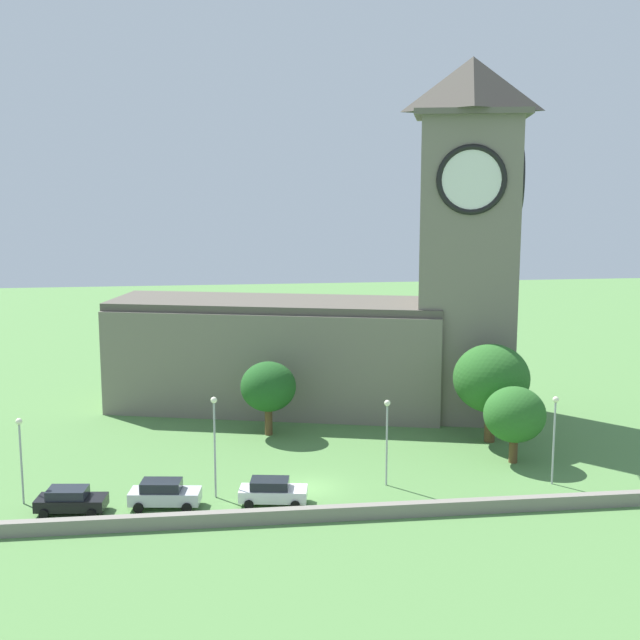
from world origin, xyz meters
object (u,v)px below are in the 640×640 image
(streetlamp_east_mid, at_px, (555,425))
(tree_riverside_east, at_px, (268,387))
(car_black, at_px, (70,500))
(car_silver, at_px, (164,494))
(tree_riverside_west, at_px, (491,379))
(streetlamp_west_end, at_px, (20,446))
(streetlamp_west_mid, at_px, (214,431))
(streetlamp_central, at_px, (387,428))
(church, at_px, (357,305))
(car_white, at_px, (272,491))
(tree_churchyard, at_px, (515,415))

(streetlamp_east_mid, distance_m, tree_riverside_east, 24.08)
(tree_riverside_east, bearing_deg, car_black, -132.23)
(car_silver, bearing_deg, tree_riverside_west, 23.05)
(tree_riverside_east, bearing_deg, tree_riverside_west, -13.13)
(streetlamp_east_mid, height_order, tree_riverside_west, tree_riverside_west)
(streetlamp_west_end, relative_size, streetlamp_east_mid, 0.92)
(tree_riverside_west, bearing_deg, streetlamp_west_mid, -156.75)
(car_black, xyz_separation_m, car_silver, (6.04, 0.16, 0.09))
(streetlamp_central, xyz_separation_m, streetlamp_east_mid, (11.84, -1.23, 0.11))
(church, bearing_deg, tree_riverside_east, -142.38)
(car_silver, xyz_separation_m, streetlamp_west_mid, (3.41, 1.36, 3.80))
(car_silver, height_order, streetlamp_west_end, streetlamp_west_end)
(church, relative_size, tree_riverside_west, 4.77)
(tree_riverside_west, bearing_deg, tree_riverside_east, 166.87)
(car_silver, bearing_deg, streetlamp_central, 8.02)
(car_white, height_order, streetlamp_central, streetlamp_central)
(car_silver, relative_size, streetlamp_west_mid, 0.69)
(car_black, xyz_separation_m, tree_churchyard, (32.20, 5.95, 2.95))
(tree_churchyard, relative_size, tree_riverside_west, 0.73)
(car_white, distance_m, tree_churchyard, 20.15)
(streetlamp_east_mid, bearing_deg, streetlamp_west_mid, 179.02)
(car_black, xyz_separation_m, tree_riverside_east, (14.03, 15.45, 3.34))
(streetlamp_west_mid, bearing_deg, church, 57.25)
(church, height_order, car_white, church)
(tree_churchyard, bearing_deg, car_white, -162.13)
(tree_churchyard, bearing_deg, car_silver, -167.54)
(car_black, distance_m, car_white, 13.22)
(streetlamp_west_mid, xyz_separation_m, tree_riverside_east, (4.58, 13.93, -0.55))
(streetlamp_west_mid, distance_m, tree_riverside_east, 14.67)
(streetlamp_west_mid, relative_size, tree_riverside_west, 0.87)
(church, distance_m, tree_riverside_west, 15.09)
(streetlamp_central, distance_m, tree_churchyard, 11.27)
(tree_riverside_east, bearing_deg, car_silver, -117.57)
(car_white, relative_size, tree_riverside_west, 0.58)
(car_black, bearing_deg, streetlamp_central, 6.22)
(car_white, xyz_separation_m, streetlamp_west_mid, (-3.77, 1.69, 3.86))
(church, bearing_deg, streetlamp_central, -93.42)
(car_black, bearing_deg, tree_riverside_west, 19.32)
(tree_churchyard, xyz_separation_m, tree_riverside_east, (-18.18, 9.50, 0.39))
(streetlamp_central, bearing_deg, tree_churchyard, 18.64)
(church, relative_size, streetlamp_west_end, 6.56)
(streetlamp_west_end, height_order, tree_churchyard, streetlamp_west_end)
(tree_riverside_west, bearing_deg, car_black, -160.68)
(car_silver, height_order, streetlamp_west_mid, streetlamp_west_mid)
(car_black, distance_m, streetlamp_west_mid, 10.33)
(tree_churchyard, bearing_deg, car_black, -169.54)
(car_black, bearing_deg, car_silver, 1.55)
(streetlamp_central, distance_m, tree_riverside_east, 15.10)
(streetlamp_west_end, bearing_deg, tree_riverside_west, 14.67)
(tree_churchyard, relative_size, tree_riverside_east, 0.94)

